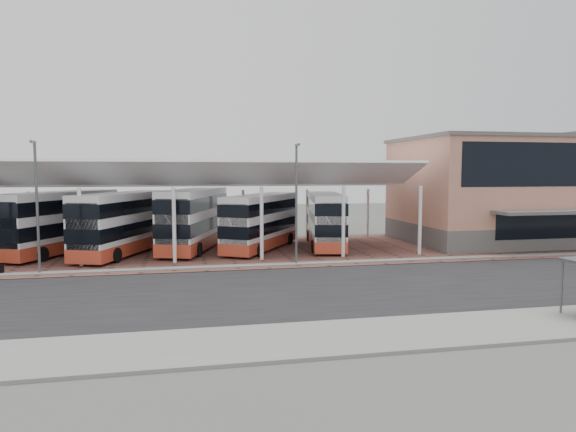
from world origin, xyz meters
The scene contains 17 objects.
ground centered at (0.00, 0.00, 0.00)m, with size 140.00×140.00×0.00m, color #4C4F48.
road centered at (0.00, -1.00, 0.01)m, with size 120.00×14.00×0.02m, color black.
forecourt centered at (2.00, 13.00, 0.03)m, with size 72.00×16.00×0.06m, color brown.
sidewalk centered at (0.00, -9.00, 0.07)m, with size 120.00×4.00×0.14m, color slate.
north_kerb centered at (0.00, 6.20, 0.07)m, with size 120.00×0.80×0.14m, color slate.
yellow_line_near centered at (0.00, -7.00, 0.03)m, with size 120.00×0.12×0.01m, color #BAA405.
yellow_line_far centered at (0.00, -6.70, 0.03)m, with size 120.00×0.12×0.01m, color #BAA405.
canopy centered at (-6.00, 13.94, 5.80)m, with size 37.00×11.63×7.07m.
terminal centered at (23.00, 13.92, 4.66)m, with size 18.40×14.40×9.25m.
lamp_west centered at (-14.00, 6.27, 4.36)m, with size 0.16×0.90×8.07m.
lamp_east centered at (2.00, 6.27, 4.36)m, with size 0.16×0.90×8.07m.
bus_1 centered at (-14.53, 14.59, 2.39)m, with size 7.35×11.37×4.69m.
bus_2 centered at (-9.75, 13.11, 2.36)m, with size 6.55×11.40×4.63m.
bus_3 centered at (-4.48, 14.59, 2.45)m, with size 6.02×11.93×4.80m.
bus_4 centered at (0.76, 13.48, 2.23)m, with size 7.59×10.35×4.38m.
bus_5 centered at (6.17, 13.85, 2.24)m, with size 4.44×10.92×4.39m.
suitcase centered at (-16.28, 6.65, 0.34)m, with size 0.33×0.24×0.56m, color black.
Camera 1 is at (-5.47, -26.90, 6.24)m, focal length 32.00 mm.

